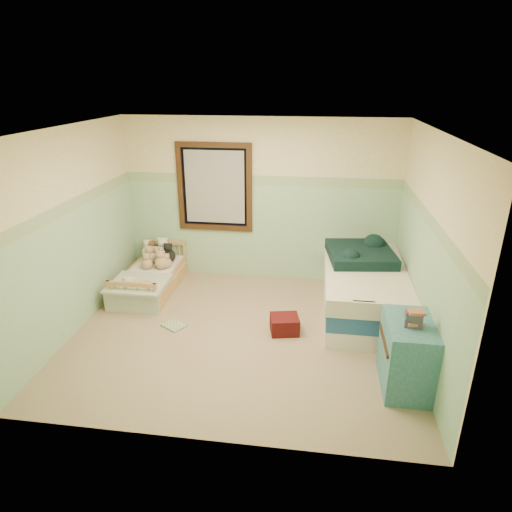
# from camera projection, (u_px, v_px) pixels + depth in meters

# --- Properties ---
(floor) EXTENTS (4.20, 3.60, 0.02)m
(floor) POSITION_uv_depth(u_px,v_px,m) (241.00, 334.00, 5.63)
(floor) COLOR #90775D
(floor) RESTS_ON ground
(ceiling) EXTENTS (4.20, 3.60, 0.02)m
(ceiling) POSITION_uv_depth(u_px,v_px,m) (238.00, 129.00, 4.69)
(ceiling) COLOR silver
(ceiling) RESTS_ON wall_back
(wall_back) EXTENTS (4.20, 0.04, 2.50)m
(wall_back) POSITION_uv_depth(u_px,v_px,m) (260.00, 201.00, 6.82)
(wall_back) COLOR #D4C588
(wall_back) RESTS_ON floor
(wall_front) EXTENTS (4.20, 0.04, 2.50)m
(wall_front) POSITION_uv_depth(u_px,v_px,m) (201.00, 318.00, 3.51)
(wall_front) COLOR #D4C588
(wall_front) RESTS_ON floor
(wall_left) EXTENTS (0.04, 3.60, 2.50)m
(wall_left) POSITION_uv_depth(u_px,v_px,m) (71.00, 233.00, 5.44)
(wall_left) COLOR #D4C588
(wall_left) RESTS_ON floor
(wall_right) EXTENTS (0.04, 3.60, 2.50)m
(wall_right) POSITION_uv_depth(u_px,v_px,m) (428.00, 250.00, 4.89)
(wall_right) COLOR #D4C588
(wall_right) RESTS_ON floor
(wainscot_mint) EXTENTS (4.20, 0.01, 1.50)m
(wainscot_mint) POSITION_uv_depth(u_px,v_px,m) (260.00, 232.00, 6.99)
(wainscot_mint) COLOR #A5C7A6
(wainscot_mint) RESTS_ON floor
(border_strip) EXTENTS (4.20, 0.01, 0.15)m
(border_strip) POSITION_uv_depth(u_px,v_px,m) (260.00, 180.00, 6.68)
(border_strip) COLOR #467C46
(border_strip) RESTS_ON wall_back
(window_frame) EXTENTS (1.16, 0.06, 1.36)m
(window_frame) POSITION_uv_depth(u_px,v_px,m) (214.00, 188.00, 6.80)
(window_frame) COLOR black
(window_frame) RESTS_ON wall_back
(window_blinds) EXTENTS (0.92, 0.01, 1.12)m
(window_blinds) POSITION_uv_depth(u_px,v_px,m) (215.00, 187.00, 6.81)
(window_blinds) COLOR #B3B3B1
(window_blinds) RESTS_ON window_frame
(toddler_bed_frame) EXTENTS (0.72, 1.45, 0.19)m
(toddler_bed_frame) POSITION_uv_depth(u_px,v_px,m) (151.00, 284.00, 6.76)
(toddler_bed_frame) COLOR #AC774E
(toddler_bed_frame) RESTS_ON floor
(toddler_mattress) EXTENTS (0.66, 1.39, 0.12)m
(toddler_mattress) POSITION_uv_depth(u_px,v_px,m) (150.00, 275.00, 6.71)
(toddler_mattress) COLOR white
(toddler_mattress) RESTS_ON toddler_bed_frame
(patchwork_quilt) EXTENTS (0.79, 0.72, 0.03)m
(patchwork_quilt) POSITION_uv_depth(u_px,v_px,m) (138.00, 283.00, 6.26)
(patchwork_quilt) COLOR #7DA7D1
(patchwork_quilt) RESTS_ON toddler_mattress
(plush_bed_brown) EXTENTS (0.21, 0.21, 0.21)m
(plush_bed_brown) POSITION_uv_depth(u_px,v_px,m) (152.00, 252.00, 7.12)
(plush_bed_brown) COLOR brown
(plush_bed_brown) RESTS_ON toddler_mattress
(plush_bed_white) EXTENTS (0.24, 0.24, 0.24)m
(plush_bed_white) POSITION_uv_depth(u_px,v_px,m) (164.00, 252.00, 7.09)
(plush_bed_white) COLOR white
(plush_bed_white) RESTS_ON toddler_mattress
(plush_bed_tan) EXTENTS (0.20, 0.20, 0.20)m
(plush_bed_tan) POSITION_uv_depth(u_px,v_px,m) (150.00, 258.00, 6.92)
(plush_bed_tan) COLOR tan
(plush_bed_tan) RESTS_ON toddler_mattress
(plush_bed_dark) EXTENTS (0.16, 0.16, 0.16)m
(plush_bed_dark) POSITION_uv_depth(u_px,v_px,m) (164.00, 260.00, 6.89)
(plush_bed_dark) COLOR black
(plush_bed_dark) RESTS_ON toddler_mattress
(plush_floor_cream) EXTENTS (0.27, 0.27, 0.27)m
(plush_floor_cream) POSITION_uv_depth(u_px,v_px,m) (131.00, 293.00, 6.39)
(plush_floor_cream) COLOR beige
(plush_floor_cream) RESTS_ON floor
(plush_floor_tan) EXTENTS (0.25, 0.25, 0.25)m
(plush_floor_tan) POSITION_uv_depth(u_px,v_px,m) (148.00, 296.00, 6.32)
(plush_floor_tan) COLOR tan
(plush_floor_tan) RESTS_ON floor
(twin_bed_frame) EXTENTS (1.02, 2.03, 0.22)m
(twin_bed_frame) POSITION_uv_depth(u_px,v_px,m) (362.00, 304.00, 6.14)
(twin_bed_frame) COLOR white
(twin_bed_frame) RESTS_ON floor
(twin_boxspring) EXTENTS (1.02, 2.03, 0.22)m
(twin_boxspring) POSITION_uv_depth(u_px,v_px,m) (363.00, 289.00, 6.06)
(twin_boxspring) COLOR #175285
(twin_boxspring) RESTS_ON twin_bed_frame
(twin_mattress) EXTENTS (1.06, 2.07, 0.22)m
(twin_mattress) POSITION_uv_depth(u_px,v_px,m) (365.00, 275.00, 5.98)
(twin_mattress) COLOR silver
(twin_mattress) RESTS_ON twin_boxspring
(teal_blanket) EXTENTS (0.98, 1.02, 0.14)m
(teal_blanket) POSITION_uv_depth(u_px,v_px,m) (360.00, 254.00, 6.19)
(teal_blanket) COLOR black
(teal_blanket) RESTS_ON twin_mattress
(dresser) EXTENTS (0.47, 0.75, 0.75)m
(dresser) POSITION_uv_depth(u_px,v_px,m) (407.00, 355.00, 4.56)
(dresser) COLOR #246668
(dresser) RESTS_ON floor
(book_stack) EXTENTS (0.18, 0.15, 0.16)m
(book_stack) POSITION_uv_depth(u_px,v_px,m) (414.00, 319.00, 4.33)
(book_stack) COLOR brown
(book_stack) RESTS_ON dresser
(red_pillow) EXTENTS (0.41, 0.37, 0.22)m
(red_pillow) POSITION_uv_depth(u_px,v_px,m) (285.00, 324.00, 5.63)
(red_pillow) COLOR maroon
(red_pillow) RESTS_ON floor
(floor_book) EXTENTS (0.35, 0.33, 0.03)m
(floor_book) POSITION_uv_depth(u_px,v_px,m) (174.00, 326.00, 5.79)
(floor_book) COLOR gold
(floor_book) RESTS_ON floor
(extra_plush_0) EXTENTS (0.17, 0.17, 0.17)m
(extra_plush_0) POSITION_uv_depth(u_px,v_px,m) (147.00, 264.00, 6.74)
(extra_plush_0) COLOR tan
(extra_plush_0) RESTS_ON toddler_mattress
(extra_plush_1) EXTENTS (0.21, 0.21, 0.21)m
(extra_plush_1) POSITION_uv_depth(u_px,v_px,m) (169.00, 256.00, 6.98)
(extra_plush_1) COLOR black
(extra_plush_1) RESTS_ON toddler_mattress
(extra_plush_2) EXTENTS (0.17, 0.17, 0.17)m
(extra_plush_2) POSITION_uv_depth(u_px,v_px,m) (157.00, 256.00, 7.01)
(extra_plush_2) COLOR tan
(extra_plush_2) RESTS_ON toddler_mattress
(extra_plush_3) EXTENTS (0.20, 0.20, 0.20)m
(extra_plush_3) POSITION_uv_depth(u_px,v_px,m) (161.00, 263.00, 6.74)
(extra_plush_3) COLOR tan
(extra_plush_3) RESTS_ON toddler_mattress
(extra_plush_4) EXTENTS (0.16, 0.16, 0.16)m
(extra_plush_4) POSITION_uv_depth(u_px,v_px,m) (167.00, 263.00, 6.79)
(extra_plush_4) COLOR tan
(extra_plush_4) RESTS_ON toddler_mattress
(extra_plush_5) EXTENTS (0.22, 0.22, 0.22)m
(extra_plush_5) POSITION_uv_depth(u_px,v_px,m) (149.00, 252.00, 7.13)
(extra_plush_5) COLOR beige
(extra_plush_5) RESTS_ON toddler_mattress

